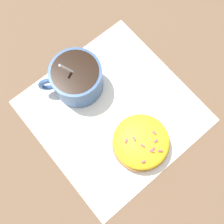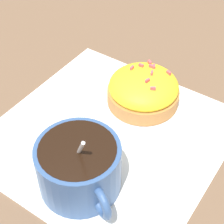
{
  "view_description": "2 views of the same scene",
  "coord_description": "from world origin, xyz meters",
  "views": [
    {
      "loc": [
        0.1,
        -0.1,
        0.48
      ],
      "look_at": [
        0.01,
        -0.01,
        0.03
      ],
      "focal_mm": 42.0,
      "sensor_mm": 36.0,
      "label": 1
    },
    {
      "loc": [
        -0.28,
        -0.17,
        0.37
      ],
      "look_at": [
        0.01,
        0.0,
        0.03
      ],
      "focal_mm": 60.0,
      "sensor_mm": 36.0,
      "label": 2
    }
  ],
  "objects": [
    {
      "name": "ground_plane",
      "position": [
        0.0,
        0.0,
        0.0
      ],
      "size": [
        3.0,
        3.0,
        0.0
      ],
      "primitive_type": "plane",
      "color": "brown"
    },
    {
      "name": "paper_napkin",
      "position": [
        0.0,
        0.0,
        0.0
      ],
      "size": [
        0.3,
        0.3,
        0.0
      ],
      "color": "white",
      "rests_on": "ground_plane"
    },
    {
      "name": "coffee_cup",
      "position": [
        -0.08,
        -0.01,
        0.04
      ],
      "size": [
        0.09,
        0.11,
        0.09
      ],
      "color": "#335184",
      "rests_on": "paper_napkin"
    },
    {
      "name": "frosted_pastry",
      "position": [
        0.08,
        -0.01,
        0.02
      ],
      "size": [
        0.1,
        0.1,
        0.05
      ],
      "color": "#B2753D",
      "rests_on": "paper_napkin"
    }
  ]
}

